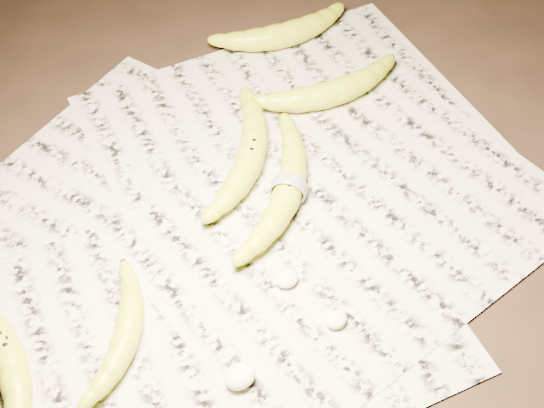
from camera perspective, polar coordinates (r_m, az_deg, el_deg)
ground at (r=0.99m, az=-0.69°, el=-3.05°), size 3.00×3.00×0.00m
newspaper_patch at (r=1.00m, az=-2.05°, el=-1.73°), size 0.90×0.70×0.01m
banana_left_a at (r=0.93m, az=-19.56°, el=-10.06°), size 0.07×0.22×0.04m
banana_left_b at (r=0.91m, az=-10.89°, el=-9.50°), size 0.15×0.16×0.03m
banana_center at (r=1.06m, az=-1.56°, el=3.93°), size 0.21×0.20×0.04m
banana_taped at (r=1.02m, az=1.29°, el=1.25°), size 0.22×0.20×0.04m
banana_upper_a at (r=1.15m, az=4.58°, el=8.46°), size 0.22×0.11×0.04m
banana_upper_b at (r=1.26m, az=0.98°, el=12.76°), size 0.21×0.11×0.04m
measuring_tape at (r=1.02m, az=1.29°, el=1.25°), size 0.03×0.04×0.05m
flesh_chunk_a at (r=0.87m, az=-2.44°, el=-12.71°), size 0.04×0.03×0.02m
flesh_chunk_b at (r=0.91m, az=4.89°, el=-8.54°), size 0.03×0.02×0.02m
flesh_chunk_c at (r=0.94m, az=1.16°, el=-5.49°), size 0.03×0.03×0.02m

